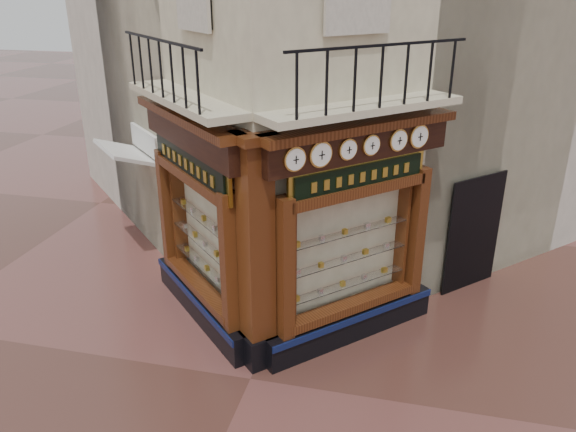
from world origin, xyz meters
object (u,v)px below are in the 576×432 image
(clock_c, at_px, (348,149))
(signboard_left, at_px, (189,163))
(corner_pilaster, at_px, (256,259))
(clock_a, at_px, (295,159))
(clock_d, at_px, (371,145))
(clock_b, at_px, (321,154))
(signboard_right, at_px, (360,176))
(awning, at_px, (138,255))
(clock_f, at_px, (419,136))
(clock_e, at_px, (398,140))

(clock_c, xyz_separation_m, signboard_left, (-2.75, 0.33, -0.52))
(corner_pilaster, height_order, clock_a, corner_pilaster)
(clock_d, distance_m, signboard_left, 3.12)
(clock_a, height_order, clock_b, clock_b)
(corner_pilaster, relative_size, clock_a, 10.72)
(signboard_right, bearing_deg, clock_a, -175.19)
(clock_b, height_order, signboard_right, clock_b)
(clock_a, height_order, awning, clock_a)
(corner_pilaster, height_order, signboard_left, corner_pilaster)
(corner_pilaster, relative_size, clock_f, 9.88)
(clock_d, bearing_deg, clock_e, 0.00)
(clock_a, relative_size, clock_e, 1.01)
(clock_a, height_order, clock_d, clock_a)
(awning, bearing_deg, signboard_left, -176.77)
(corner_pilaster, bearing_deg, clock_e, -10.03)
(clock_d, distance_m, signboard_right, 0.54)
(clock_d, bearing_deg, corner_pilaster, 167.01)
(clock_b, bearing_deg, awning, 104.34)
(corner_pilaster, xyz_separation_m, signboard_right, (1.46, 1.01, 1.15))
(clock_d, height_order, clock_f, clock_f)
(awning, height_order, signboard_left, signboard_left)
(clock_d, xyz_separation_m, signboard_right, (-0.15, 0.01, -0.52))
(corner_pilaster, relative_size, clock_c, 11.74)
(clock_b, bearing_deg, signboard_left, 118.98)
(clock_c, height_order, signboard_right, clock_c)
(corner_pilaster, relative_size, awning, 2.39)
(clock_c, bearing_deg, clock_a, -180.00)
(clock_a, bearing_deg, signboard_left, 109.10)
(clock_b, relative_size, awning, 0.24)
(clock_a, relative_size, clock_f, 0.92)
(clock_d, xyz_separation_m, clock_e, (0.40, 0.40, -0.00))
(corner_pilaster, height_order, clock_b, corner_pilaster)
(clock_c, height_order, clock_f, clock_f)
(clock_f, xyz_separation_m, signboard_right, (-0.87, -0.71, -0.52))
(corner_pilaster, distance_m, clock_c, 2.22)
(clock_a, bearing_deg, clock_c, 0.00)
(clock_b, xyz_separation_m, clock_d, (0.68, 0.68, 0.00))
(corner_pilaster, bearing_deg, clock_d, -12.99)
(clock_f, bearing_deg, clock_e, 180.00)
(clock_f, distance_m, awning, 7.34)
(clock_f, bearing_deg, clock_d, 180.00)
(corner_pilaster, distance_m, signboard_left, 2.12)
(signboard_right, bearing_deg, clock_f, -5.67)
(clock_a, relative_size, awning, 0.22)
(clock_b, xyz_separation_m, clock_f, (1.40, 1.40, 0.00))
(clock_f, bearing_deg, awning, 121.75)
(clock_c, distance_m, clock_e, 1.02)
(awning, distance_m, signboard_left, 4.50)
(awning, relative_size, signboard_right, 0.85)
(clock_c, bearing_deg, signboard_left, 128.18)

